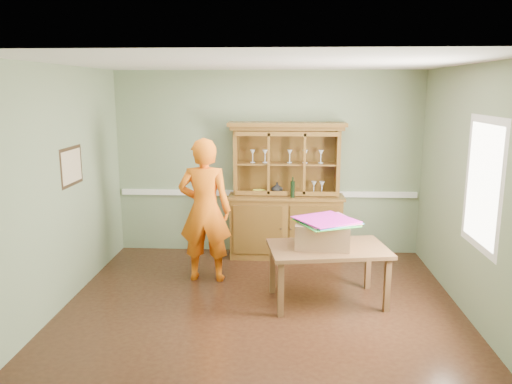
# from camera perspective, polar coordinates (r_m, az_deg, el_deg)

# --- Properties ---
(floor) EXTENTS (4.50, 4.50, 0.00)m
(floor) POSITION_cam_1_polar(r_m,az_deg,el_deg) (5.86, 0.62, -12.86)
(floor) COLOR #442616
(floor) RESTS_ON ground
(ceiling) EXTENTS (4.50, 4.50, 0.00)m
(ceiling) POSITION_cam_1_polar(r_m,az_deg,el_deg) (5.33, 0.68, 14.55)
(ceiling) COLOR white
(ceiling) RESTS_ON wall_back
(wall_back) EXTENTS (4.50, 0.00, 4.50)m
(wall_back) POSITION_cam_1_polar(r_m,az_deg,el_deg) (7.40, 1.33, 3.29)
(wall_back) COLOR gray
(wall_back) RESTS_ON floor
(wall_left) EXTENTS (0.00, 4.00, 4.00)m
(wall_left) POSITION_cam_1_polar(r_m,az_deg,el_deg) (5.97, -21.46, 0.41)
(wall_left) COLOR gray
(wall_left) RESTS_ON floor
(wall_right) EXTENTS (0.00, 4.00, 4.00)m
(wall_right) POSITION_cam_1_polar(r_m,az_deg,el_deg) (5.79, 23.48, -0.08)
(wall_right) COLOR gray
(wall_right) RESTS_ON floor
(wall_front) EXTENTS (4.50, 0.00, 4.50)m
(wall_front) POSITION_cam_1_polar(r_m,az_deg,el_deg) (3.50, -0.81, -6.41)
(wall_front) COLOR gray
(wall_front) RESTS_ON floor
(chair_rail) EXTENTS (4.41, 0.05, 0.08)m
(chair_rail) POSITION_cam_1_polar(r_m,az_deg,el_deg) (7.46, 1.31, -0.15)
(chair_rail) COLOR white
(chair_rail) RESTS_ON wall_back
(framed_map) EXTENTS (0.03, 0.60, 0.46)m
(framed_map) POSITION_cam_1_polar(r_m,az_deg,el_deg) (6.20, -20.29, 2.77)
(framed_map) COLOR #302113
(framed_map) RESTS_ON wall_left
(window_panel) EXTENTS (0.03, 0.96, 1.36)m
(window_panel) POSITION_cam_1_polar(r_m,az_deg,el_deg) (5.48, 24.46, 0.81)
(window_panel) COLOR white
(window_panel) RESTS_ON wall_right
(china_hutch) EXTENTS (1.68, 0.55, 1.97)m
(china_hutch) POSITION_cam_1_polar(r_m,az_deg,el_deg) (7.31, 3.43, -2.07)
(china_hutch) COLOR brown
(china_hutch) RESTS_ON floor
(dining_table) EXTENTS (1.44, 1.00, 0.67)m
(dining_table) POSITION_cam_1_polar(r_m,az_deg,el_deg) (5.81, 8.23, -6.97)
(dining_table) COLOR brown
(dining_table) RESTS_ON floor
(cardboard_box) EXTENTS (0.65, 0.54, 0.28)m
(cardboard_box) POSITION_cam_1_polar(r_m,az_deg,el_deg) (5.77, 7.65, -4.81)
(cardboard_box) COLOR #91674B
(cardboard_box) RESTS_ON dining_table
(kite_stack) EXTENTS (0.77, 0.77, 0.05)m
(kite_stack) POSITION_cam_1_polar(r_m,az_deg,el_deg) (5.69, 8.01, -3.28)
(kite_stack) COLOR #EFFF20
(kite_stack) RESTS_ON cardboard_box
(person) EXTENTS (0.68, 0.46, 1.85)m
(person) POSITION_cam_1_polar(r_m,az_deg,el_deg) (6.37, -5.86, -2.09)
(person) COLOR orange
(person) RESTS_ON floor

